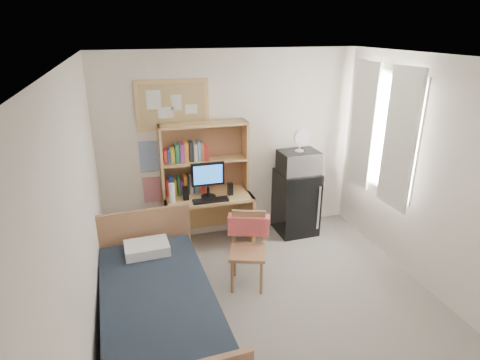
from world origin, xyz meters
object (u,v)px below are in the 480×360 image
object	(u,v)px
bed	(159,319)
mini_fridge	(296,202)
desk	(208,220)
desk_fan	(300,141)
speaker_right	(230,189)
microwave	(299,162)
speaker_left	(186,193)
bulletin_board	(173,105)
desk_chair	(248,252)
monitor	(208,181)

from	to	relation	value
bed	mini_fridge	bearing A→B (deg)	36.50
mini_fridge	desk	bearing A→B (deg)	179.40
desk_fan	speaker_right	bearing A→B (deg)	-177.98
speaker_right	desk	bearing A→B (deg)	168.69
speaker_right	microwave	size ratio (longest dim) A/B	0.31
speaker_left	bulletin_board	bearing A→B (deg)	99.89
desk_chair	bed	world-z (taller)	desk_chair
speaker_right	speaker_left	bearing A→B (deg)	-180.00
desk	desk_chair	size ratio (longest dim) A/B	1.33
desk_fan	microwave	bearing A→B (deg)	0.00
desk_chair	speaker_right	distance (m)	1.08
desk	monitor	bearing A→B (deg)	-90.00
speaker_right	mini_fridge	bearing A→B (deg)	4.93
desk_chair	monitor	world-z (taller)	monitor
desk	desk_fan	bearing A→B (deg)	0.31
bulletin_board	speaker_right	world-z (taller)	bulletin_board
speaker_left	microwave	world-z (taller)	microwave
monitor	microwave	bearing A→B (deg)	2.93
mini_fridge	speaker_right	bearing A→B (deg)	-176.85
microwave	desk_chair	bearing A→B (deg)	-136.62
desk_chair	bed	distance (m)	1.27
bulletin_board	desk_fan	world-z (taller)	bulletin_board
bulletin_board	speaker_left	bearing A→B (deg)	-80.42
bulletin_board	mini_fridge	world-z (taller)	bulletin_board
mini_fridge	monitor	xyz separation A→B (m)	(-1.31, -0.08, 0.50)
mini_fridge	speaker_right	world-z (taller)	mini_fridge
monitor	speaker_right	world-z (taller)	monitor
monitor	speaker_left	size ratio (longest dim) A/B	2.57
bulletin_board	speaker_left	size ratio (longest dim) A/B	5.19
bulletin_board	desk	xyz separation A→B (m)	(0.36, -0.30, -1.55)
desk_chair	speaker_right	world-z (taller)	speaker_right
desk_fan	speaker_left	bearing A→B (deg)	-179.40
bulletin_board	bed	distance (m)	2.65
speaker_right	monitor	bearing A→B (deg)	-180.00
monitor	speaker_right	distance (m)	0.34
desk	desk_fan	distance (m)	1.66
speaker_left	microwave	size ratio (longest dim) A/B	0.34
speaker_left	speaker_right	distance (m)	0.60
bed	microwave	size ratio (longest dim) A/B	3.90
bulletin_board	speaker_left	xyz separation A→B (m)	(0.06, -0.36, -1.09)
bulletin_board	monitor	world-z (taller)	bulletin_board
bulletin_board	desk_chair	size ratio (longest dim) A/B	1.06
bulletin_board	monitor	distance (m)	1.08
desk	desk_fan	size ratio (longest dim) A/B	4.01
bed	desk	bearing A→B (deg)	61.43
monitor	desk	bearing A→B (deg)	90.00
desk_chair	monitor	size ratio (longest dim) A/B	1.91
mini_fridge	speaker_right	distance (m)	1.07
bed	speaker_left	distance (m)	1.84
speaker_right	microwave	bearing A→B (deg)	3.80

